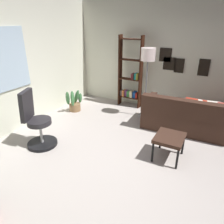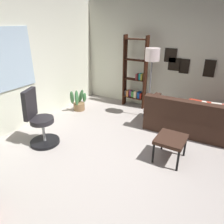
{
  "view_description": "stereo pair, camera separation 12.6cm",
  "coord_description": "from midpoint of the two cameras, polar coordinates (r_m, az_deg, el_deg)",
  "views": [
    {
      "loc": [
        -2.55,
        -1.2,
        2.23
      ],
      "look_at": [
        -0.07,
        0.13,
        0.99
      ],
      "focal_mm": 33.59,
      "sensor_mm": 36.0,
      "label": 1
    },
    {
      "loc": [
        -2.48,
        -1.31,
        2.23
      ],
      "look_at": [
        -0.07,
        0.13,
        0.99
      ],
      "focal_mm": 33.59,
      "sensor_mm": 36.0,
      "label": 2
    }
  ],
  "objects": [
    {
      "name": "couch",
      "position": [
        4.87,
        21.1,
        -1.29
      ],
      "size": [
        1.52,
        1.97,
        0.8
      ],
      "color": "#372219",
      "rests_on": "ground_plane"
    },
    {
      "name": "wall_back_with_windows",
      "position": [
        4.68,
        -28.97,
        10.55
      ],
      "size": [
        5.53,
        0.12,
        2.76
      ],
      "color": "silver",
      "rests_on": "ground_plane"
    },
    {
      "name": "ground_plane",
      "position": [
        3.62,
        1.39,
        -15.25
      ],
      "size": [
        5.53,
        5.14,
        0.1
      ],
      "primitive_type": "cube",
      "color": "#ABA29C"
    },
    {
      "name": "footstool",
      "position": [
        3.69,
        14.43,
        -7.17
      ],
      "size": [
        0.53,
        0.47,
        0.43
      ],
      "color": "#372219",
      "rests_on": "ground_plane"
    },
    {
      "name": "floor_lamp",
      "position": [
        4.93,
        8.98,
        13.69
      ],
      "size": [
        0.33,
        0.33,
        1.66
      ],
      "color": "slate",
      "rests_on": "ground_plane"
    },
    {
      "name": "wall_right_with_frames",
      "position": [
        5.54,
        15.28,
        14.21
      ],
      "size": [
        0.12,
        5.14,
        2.76
      ],
      "color": "silver",
      "rests_on": "ground_plane"
    },
    {
      "name": "potted_plant",
      "position": [
        5.61,
        -10.84,
        2.46
      ],
      "size": [
        0.54,
        0.32,
        0.61
      ],
      "color": "olive",
      "rests_on": "ground_plane"
    },
    {
      "name": "bookshelf",
      "position": [
        5.71,
        4.39,
        9.51
      ],
      "size": [
        0.18,
        0.64,
        1.89
      ],
      "color": "black",
      "rests_on": "ground_plane"
    },
    {
      "name": "office_chair",
      "position": [
        4.18,
        -20.66,
        -3.26
      ],
      "size": [
        0.56,
        0.59,
        1.1
      ],
      "color": "black",
      "rests_on": "ground_plane"
    }
  ]
}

